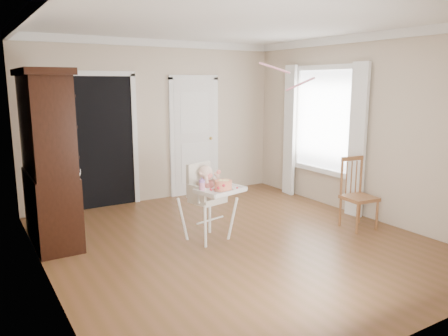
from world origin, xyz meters
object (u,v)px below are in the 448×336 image
cake (223,185)px  sippy_cup (202,185)px  dining_chair (358,196)px  china_cabinet (49,158)px  high_chair (208,193)px

cake → sippy_cup: (-0.25, 0.09, 0.01)m
dining_chair → china_cabinet: bearing=163.3°
sippy_cup → dining_chair: dining_chair is taller
sippy_cup → dining_chair: bearing=-12.3°
sippy_cup → dining_chair: 2.27m
china_cabinet → cake: bearing=-34.2°
high_chair → cake: high_chair is taller
high_chair → cake: 0.31m
high_chair → dining_chair: 2.13m
high_chair → dining_chair: same height
high_chair → china_cabinet: size_ratio=0.47×
china_cabinet → dining_chair: 4.11m
china_cabinet → sippy_cup: bearing=-36.2°
high_chair → china_cabinet: (-1.71, 0.95, 0.46)m
cake → china_cabinet: china_cabinet is taller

